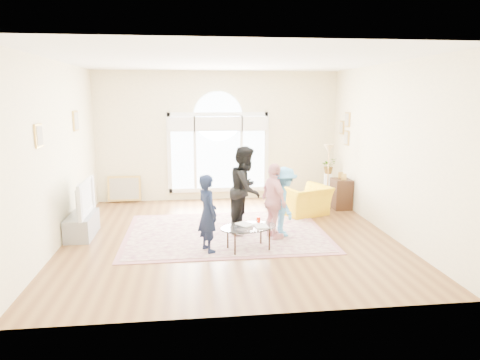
{
  "coord_description": "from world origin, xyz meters",
  "views": [
    {
      "loc": [
        -0.71,
        -7.68,
        2.58
      ],
      "look_at": [
        0.23,
        0.3,
        1.01
      ],
      "focal_mm": 32.0,
      "sensor_mm": 36.0,
      "label": 1
    }
  ],
  "objects": [
    {
      "name": "coffee_table",
      "position": [
        0.25,
        -0.8,
        0.4
      ],
      "size": [
        1.1,
        0.85,
        0.54
      ],
      "rotation": [
        0.0,
        0.0,
        0.25
      ],
      "color": "silver",
      "rests_on": "ground"
    },
    {
      "name": "child_navy",
      "position": [
        -0.44,
        -0.8,
        0.68
      ],
      "size": [
        0.48,
        0.56,
        1.31
      ],
      "primitive_type": "imported",
      "rotation": [
        0.0,
        0.0,
        1.98
      ],
      "color": "#121B36",
      "rests_on": "area_rug"
    },
    {
      "name": "area_rug",
      "position": [
        -0.06,
        0.18,
        0.01
      ],
      "size": [
        3.6,
        2.6,
        0.02
      ],
      "primitive_type": "cube",
      "color": "#C1AE92",
      "rests_on": "ground"
    },
    {
      "name": "potted_plant",
      "position": [
        2.7,
        2.44,
        0.89
      ],
      "size": [
        0.44,
        0.41,
        0.39
      ],
      "primitive_type": "imported",
      "rotation": [
        0.0,
        0.0,
        0.39
      ],
      "color": "#33722D",
      "rests_on": "plant_pedestal"
    },
    {
      "name": "ground",
      "position": [
        0.0,
        0.0,
        0.0
      ],
      "size": [
        6.0,
        6.0,
        0.0
      ],
      "primitive_type": "plane",
      "color": "brown",
      "rests_on": "ground"
    },
    {
      "name": "child_black",
      "position": [
        0.33,
        0.22,
        0.84
      ],
      "size": [
        0.9,
        0.99,
        1.65
      ],
      "primitive_type": "imported",
      "rotation": [
        0.0,
        0.0,
        1.15
      ],
      "color": "black",
      "rests_on": "area_rug"
    },
    {
      "name": "plant_pedestal",
      "position": [
        2.7,
        2.44,
        0.35
      ],
      "size": [
        0.2,
        0.2,
        0.7
      ],
      "primitive_type": "cylinder",
      "color": "white",
      "rests_on": "ground"
    },
    {
      "name": "armchair",
      "position": [
        1.79,
        1.28,
        0.32
      ],
      "size": [
        1.25,
        1.18,
        0.64
      ],
      "primitive_type": "imported",
      "rotation": [
        0.0,
        0.0,
        3.53
      ],
      "color": "yellow",
      "rests_on": "ground"
    },
    {
      "name": "floor_lamp",
      "position": [
        2.45,
        1.73,
        1.28
      ],
      "size": [
        0.25,
        0.25,
        1.51
      ],
      "color": "black",
      "rests_on": "ground"
    },
    {
      "name": "rug_border",
      "position": [
        -0.06,
        0.18,
        0.01
      ],
      "size": [
        3.8,
        2.8,
        0.01
      ],
      "primitive_type": "cube",
      "color": "#9B6167",
      "rests_on": "ground"
    },
    {
      "name": "child_blue",
      "position": [
        1.01,
        -0.11,
        0.67
      ],
      "size": [
        0.49,
        0.84,
        1.29
      ],
      "primitive_type": "imported",
      "rotation": [
        0.0,
        0.0,
        1.56
      ],
      "color": "#4F9DDA",
      "rests_on": "area_rug"
    },
    {
      "name": "leaning_picture",
      "position": [
        -2.34,
        2.9,
        0.0
      ],
      "size": [
        0.8,
        0.14,
        0.62
      ],
      "primitive_type": "cube",
      "rotation": [
        -0.14,
        0.0,
        0.0
      ],
      "color": "tan",
      "rests_on": "ground"
    },
    {
      "name": "room_shell",
      "position": [
        0.01,
        2.83,
        1.57
      ],
      "size": [
        6.0,
        6.0,
        6.0
      ],
      "color": "beige",
      "rests_on": "ground"
    },
    {
      "name": "tv_console",
      "position": [
        -2.75,
        0.3,
        0.21
      ],
      "size": [
        0.45,
        1.0,
        0.42
      ],
      "primitive_type": "cube",
      "color": "gray",
      "rests_on": "ground"
    },
    {
      "name": "child_pink",
      "position": [
        0.79,
        -0.26,
        0.71
      ],
      "size": [
        0.56,
        0.88,
        1.39
      ],
      "primitive_type": "imported",
      "rotation": [
        0.0,
        0.0,
        1.86
      ],
      "color": "#F3A8AC",
      "rests_on": "area_rug"
    },
    {
      "name": "side_cabinet",
      "position": [
        2.78,
        1.7,
        0.35
      ],
      "size": [
        0.4,
        0.5,
        0.7
      ],
      "primitive_type": "cube",
      "color": "black",
      "rests_on": "ground"
    },
    {
      "name": "television",
      "position": [
        -2.74,
        0.3,
        0.74
      ],
      "size": [
        0.17,
        1.13,
        0.65
      ],
      "color": "black",
      "rests_on": "tv_console"
    }
  ]
}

